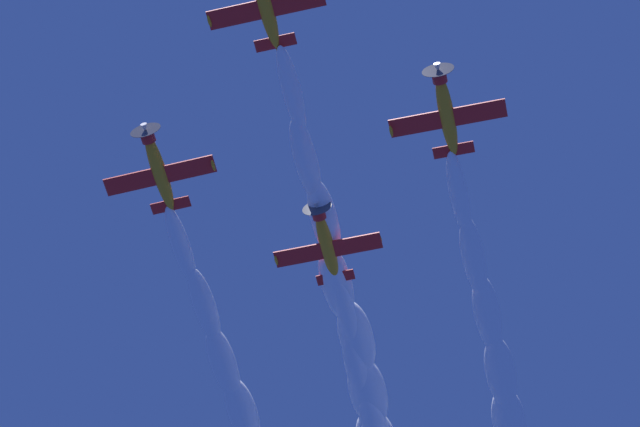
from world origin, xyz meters
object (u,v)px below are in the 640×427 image
at_px(airplane_right_wingman, 159,169).
at_px(airplane_slot_tail, 327,244).
at_px(airplane_lead, 264,2).
at_px(airplane_left_wingman, 446,112).

relative_size(airplane_right_wingman, airplane_slot_tail, 1.00).
xyz_separation_m(airplane_lead, airplane_left_wingman, (11.20, -8.96, -2.42)).
height_order(airplane_right_wingman, airplane_slot_tail, airplane_slot_tail).
distance_m(airplane_left_wingman, airplane_slot_tail, 14.17).
distance_m(airplane_lead, airplane_right_wingman, 14.44).
distance_m(airplane_lead, airplane_slot_tail, 19.05).
xyz_separation_m(airplane_right_wingman, airplane_slot_tail, (10.51, -8.82, 0.41)).
height_order(airplane_left_wingman, airplane_slot_tail, airplane_slot_tail).
xyz_separation_m(airplane_left_wingman, airplane_slot_tail, (7.59, 11.88, 1.42)).
bearing_deg(airplane_right_wingman, airplane_left_wingman, -81.99).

